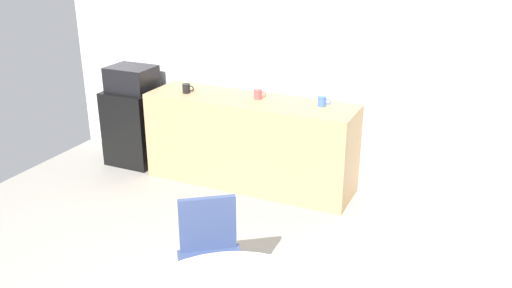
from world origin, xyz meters
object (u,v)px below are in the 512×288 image
object	(u,v)px
chair_navy	(210,246)
mug_red	(187,88)
mug_white	(258,94)
mug_green	(322,101)
mini_fridge	(136,126)
microwave	(132,78)

from	to	relation	value
chair_navy	mug_red	world-z (taller)	mug_red
mug_white	mug_red	xyz separation A→B (m)	(-0.75, -0.11, 0.00)
mug_white	mug_green	size ratio (longest dim) A/B	1.00
mini_fridge	microwave	bearing A→B (deg)	0.00
chair_navy	mug_red	bearing A→B (deg)	124.62
mug_green	mug_red	xyz separation A→B (m)	(-1.39, -0.15, 0.00)
mug_green	mug_red	bearing A→B (deg)	-173.94
microwave	mug_red	world-z (taller)	microwave
microwave	mug_white	xyz separation A→B (m)	(1.48, 0.04, -0.01)
microwave	mug_red	xyz separation A→B (m)	(0.73, -0.07, -0.01)
chair_navy	mug_red	size ratio (longest dim) A/B	6.43
microwave	mug_green	size ratio (longest dim) A/B	3.72
mini_fridge	mug_white	distance (m)	1.57
mini_fridge	microwave	world-z (taller)	microwave
chair_navy	mug_red	xyz separation A→B (m)	(-1.32, 1.90, 0.43)
chair_navy	mug_white	bearing A→B (deg)	105.77
microwave	chair_navy	size ratio (longest dim) A/B	0.58
microwave	mug_green	world-z (taller)	microwave
mini_fridge	mug_green	bearing A→B (deg)	2.09
mini_fridge	chair_navy	bearing A→B (deg)	-43.98
mini_fridge	chair_navy	xyz separation A→B (m)	(2.05, -1.98, 0.11)
chair_navy	mug_green	xyz separation A→B (m)	(0.08, 2.05, 0.43)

